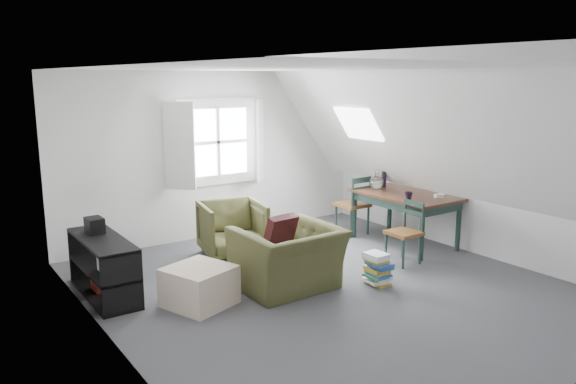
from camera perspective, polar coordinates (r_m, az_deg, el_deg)
floor at (r=6.65m, az=4.19°, el=-9.69°), size 5.50×5.50×0.00m
ceiling at (r=6.19m, az=4.54°, el=12.40°), size 5.50×5.50×0.00m
wall_back at (r=8.59m, az=-7.24°, el=3.75°), size 5.00×0.00×5.00m
wall_front at (r=4.56m, az=26.63°, el=-4.42°), size 5.00×0.00×5.00m
wall_left at (r=5.15m, az=-17.90°, el=-2.01°), size 0.00×5.50×5.50m
wall_right at (r=8.09m, az=18.31°, el=2.77°), size 0.00×5.50×5.50m
slope_left at (r=5.39m, az=-8.54°, el=4.71°), size 3.19×5.50×4.48m
slope_right at (r=7.30m, az=14.01°, el=6.27°), size 3.19×5.50×4.48m
dormer_window at (r=8.50m, az=-7.04°, el=5.03°), size 1.71×0.35×1.30m
skylight at (r=8.22m, az=7.17°, el=6.87°), size 0.35×0.75×0.47m
armchair_near at (r=6.61m, az=-0.02°, el=-9.77°), size 1.14×1.00×0.73m
armchair_far at (r=7.79m, az=-5.60°, el=-6.47°), size 0.97×0.98×0.76m
throw_pillow at (r=6.52m, az=-0.76°, el=-4.04°), size 0.42×0.28×0.41m
ottoman at (r=6.18m, az=-8.99°, el=-9.42°), size 0.81×0.81×0.42m
dining_table at (r=8.32m, az=11.81°, el=-0.82°), size 0.91×1.51×0.76m
demijohn at (r=8.48m, az=8.98°, el=1.02°), size 0.20×0.20×0.29m
vase_twigs at (r=8.72m, az=9.72°, el=1.40°), size 0.08×0.09×0.60m
cup at (r=7.92m, az=12.15°, el=-0.72°), size 0.13×0.13×0.10m
paper_box at (r=8.15m, az=15.10°, el=-0.37°), size 0.15×0.12×0.04m
dining_chair_far at (r=8.74m, az=6.72°, el=-1.21°), size 0.44×0.44×0.93m
dining_chair_near at (r=7.52m, az=11.86°, el=-3.94°), size 0.39×0.39×0.82m
media_shelf at (r=6.61m, az=-18.09°, el=-7.62°), size 0.43×1.30×0.67m
electronics_box at (r=6.75m, az=-19.05°, el=-3.29°), size 0.18×0.25×0.19m
magazine_stack at (r=6.76m, az=9.08°, el=-7.72°), size 0.28×0.34×0.38m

